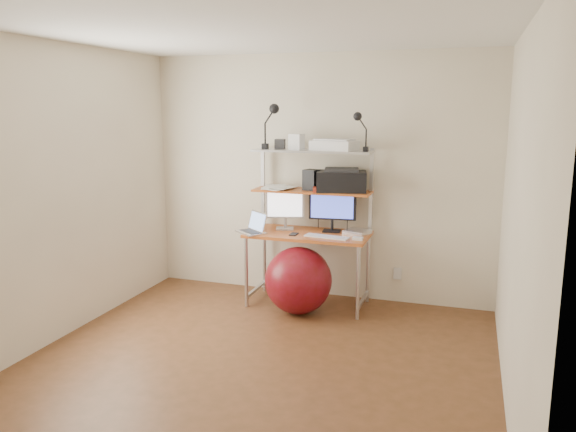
{
  "coord_description": "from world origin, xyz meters",
  "views": [
    {
      "loc": [
        1.49,
        -3.77,
        1.97
      ],
      "look_at": [
        -0.12,
        1.15,
        0.96
      ],
      "focal_mm": 35.0,
      "sensor_mm": 36.0,
      "label": 1
    }
  ],
  "objects_px": {
    "monitor_silver": "(285,207)",
    "monitor_black": "(332,208)",
    "exercise_ball": "(298,280)",
    "printer": "(341,180)",
    "laptop": "(254,228)"
  },
  "relations": [
    {
      "from": "laptop",
      "to": "exercise_ball",
      "type": "xyz_separation_m",
      "value": [
        0.5,
        -0.11,
        -0.46
      ]
    },
    {
      "from": "laptop",
      "to": "exercise_ball",
      "type": "bearing_deg",
      "value": 26.65
    },
    {
      "from": "printer",
      "to": "exercise_ball",
      "type": "distance_m",
      "value": 1.06
    },
    {
      "from": "monitor_silver",
      "to": "exercise_ball",
      "type": "height_order",
      "value": "monitor_silver"
    },
    {
      "from": "monitor_silver",
      "to": "monitor_black",
      "type": "height_order",
      "value": "monitor_black"
    },
    {
      "from": "exercise_ball",
      "to": "monitor_black",
      "type": "bearing_deg",
      "value": 59.92
    },
    {
      "from": "monitor_silver",
      "to": "printer",
      "type": "bearing_deg",
      "value": -12.23
    },
    {
      "from": "laptop",
      "to": "exercise_ball",
      "type": "height_order",
      "value": "laptop"
    },
    {
      "from": "monitor_silver",
      "to": "monitor_black",
      "type": "relative_size",
      "value": 0.92
    },
    {
      "from": "monitor_silver",
      "to": "laptop",
      "type": "relative_size",
      "value": 1.15
    },
    {
      "from": "monitor_black",
      "to": "exercise_ball",
      "type": "relative_size",
      "value": 0.73
    },
    {
      "from": "laptop",
      "to": "monitor_silver",
      "type": "bearing_deg",
      "value": 85.3
    },
    {
      "from": "monitor_black",
      "to": "laptop",
      "type": "xyz_separation_m",
      "value": [
        -0.73,
        -0.29,
        -0.19
      ]
    },
    {
      "from": "monitor_black",
      "to": "printer",
      "type": "relative_size",
      "value": 0.88
    },
    {
      "from": "printer",
      "to": "monitor_silver",
      "type": "bearing_deg",
      "value": 171.63
    }
  ]
}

